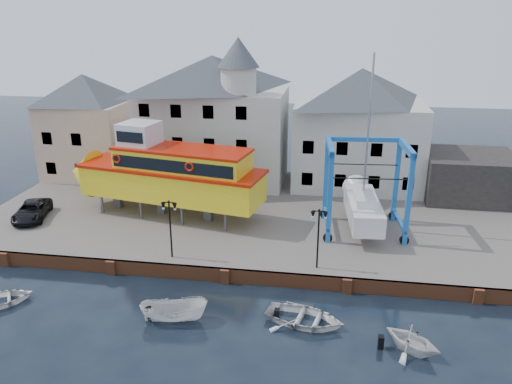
# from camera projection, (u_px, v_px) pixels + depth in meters

# --- Properties ---
(ground) EXTENTS (140.00, 140.00, 0.00)m
(ground) POSITION_uv_depth(u_px,v_px,m) (225.00, 283.00, 33.30)
(ground) COLOR black
(ground) RESTS_ON ground
(hardstanding) EXTENTS (44.00, 22.00, 1.00)m
(hardstanding) POSITION_uv_depth(u_px,v_px,m) (252.00, 214.00, 43.35)
(hardstanding) COLOR #625853
(hardstanding) RESTS_ON ground
(quay_wall) EXTENTS (44.00, 0.47, 1.00)m
(quay_wall) POSITION_uv_depth(u_px,v_px,m) (225.00, 275.00, 33.23)
(quay_wall) COLOR brown
(quay_wall) RESTS_ON ground
(building_pink) EXTENTS (8.00, 7.00, 10.30)m
(building_pink) POSITION_uv_depth(u_px,v_px,m) (88.00, 126.00, 50.53)
(building_pink) COLOR tan
(building_pink) RESTS_ON hardstanding
(building_white_main) EXTENTS (14.00, 8.30, 14.00)m
(building_white_main) POSITION_uv_depth(u_px,v_px,m) (214.00, 117.00, 48.59)
(building_white_main) COLOR beige
(building_white_main) RESTS_ON hardstanding
(building_white_right) EXTENTS (12.00, 8.00, 11.20)m
(building_white_right) POSITION_uv_depth(u_px,v_px,m) (358.00, 128.00, 47.41)
(building_white_right) COLOR beige
(building_white_right) RESTS_ON hardstanding
(shed_dark) EXTENTS (8.00, 7.00, 4.00)m
(shed_dark) POSITION_uv_depth(u_px,v_px,m) (468.00, 176.00, 45.33)
(shed_dark) COLOR black
(shed_dark) RESTS_ON hardstanding
(lamp_post_left) EXTENTS (1.12, 0.32, 4.20)m
(lamp_post_left) POSITION_uv_depth(u_px,v_px,m) (170.00, 215.00, 33.57)
(lamp_post_left) COLOR black
(lamp_post_left) RESTS_ON hardstanding
(lamp_post_right) EXTENTS (1.12, 0.32, 4.20)m
(lamp_post_right) POSITION_uv_depth(u_px,v_px,m) (319.00, 224.00, 32.13)
(lamp_post_right) COLOR black
(lamp_post_right) RESTS_ON hardstanding
(tour_boat) EXTENTS (18.07, 7.45, 7.66)m
(tour_boat) POSITION_uv_depth(u_px,v_px,m) (160.00, 173.00, 40.89)
(tour_boat) COLOR #59595E
(tour_boat) RESTS_ON hardstanding
(travel_lift) EXTENTS (6.61, 9.01, 13.38)m
(travel_lift) POSITION_uv_depth(u_px,v_px,m) (362.00, 200.00, 38.84)
(travel_lift) COLOR #237AB7
(travel_lift) RESTS_ON hardstanding
(van) EXTENTS (3.47, 5.30, 1.36)m
(van) POSITION_uv_depth(u_px,v_px,m) (32.00, 211.00, 40.89)
(van) COLOR black
(van) RESTS_ON hardstanding
(motorboat_a) EXTENTS (4.16, 2.16, 1.53)m
(motorboat_a) POSITION_uv_depth(u_px,v_px,m) (175.00, 321.00, 29.20)
(motorboat_a) COLOR silver
(motorboat_a) RESTS_ON ground
(motorboat_b) EXTENTS (5.22, 4.23, 0.96)m
(motorboat_b) POSITION_uv_depth(u_px,v_px,m) (304.00, 323.00, 29.00)
(motorboat_b) COLOR silver
(motorboat_b) RESTS_ON ground
(motorboat_c) EXTENTS (4.08, 3.99, 1.64)m
(motorboat_c) POSITION_uv_depth(u_px,v_px,m) (411.00, 351.00, 26.60)
(motorboat_c) COLOR silver
(motorboat_c) RESTS_ON ground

